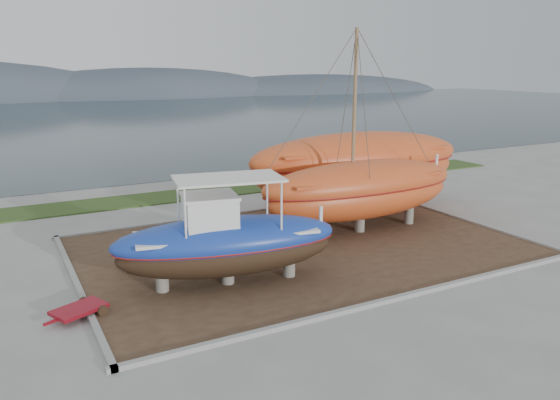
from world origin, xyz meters
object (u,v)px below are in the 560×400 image
blue_caique (227,232)px  white_dinghy (164,249)px  orange_bare_hull (358,172)px  orange_sailboat (363,134)px  red_trailer (79,312)px

blue_caique → white_dinghy: bearing=125.8°
orange_bare_hull → orange_sailboat: bearing=-120.0°
white_dinghy → red_trailer: (-3.62, -3.18, -0.47)m
orange_sailboat → red_trailer: (-12.80, -3.08, -4.40)m
white_dinghy → orange_bare_hull: orange_bare_hull is taller
orange_sailboat → orange_bare_hull: size_ratio=0.82×
orange_bare_hull → red_trailer: (-14.97, -6.33, -1.90)m
orange_sailboat → orange_bare_hull: bearing=56.8°
blue_caique → orange_bare_hull: (9.95, 6.10, 0.11)m
red_trailer → orange_bare_hull: bearing=-0.7°
white_dinghy → red_trailer: 4.84m
orange_bare_hull → red_trailer: orange_bare_hull is taller
white_dinghy → orange_sailboat: size_ratio=0.38×
orange_sailboat → blue_caique: bearing=-159.2°
blue_caique → orange_bare_hull: size_ratio=0.64×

